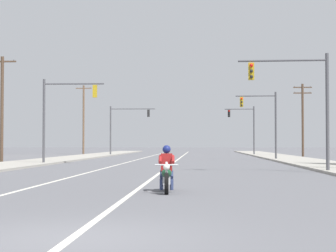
% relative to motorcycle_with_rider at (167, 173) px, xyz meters
% --- Properties ---
extents(ground_plane, '(400.00, 400.00, 0.00)m').
position_rel_motorcycle_with_rider_xyz_m(ground_plane, '(-1.06, -8.64, -0.59)').
color(ground_plane, '#5B5B60').
extents(lane_stripe_center, '(0.16, 100.00, 0.01)m').
position_rel_motorcycle_with_rider_xyz_m(lane_stripe_center, '(-1.01, 36.36, -0.58)').
color(lane_stripe_center, beige).
rests_on(lane_stripe_center, ground).
extents(lane_stripe_left, '(0.16, 100.00, 0.01)m').
position_rel_motorcycle_with_rider_xyz_m(lane_stripe_left, '(-4.75, 36.36, -0.58)').
color(lane_stripe_left, beige).
rests_on(lane_stripe_left, ground).
extents(sidewalk_kerb_right, '(4.40, 110.00, 0.14)m').
position_rel_motorcycle_with_rider_xyz_m(sidewalk_kerb_right, '(9.50, 31.36, -0.52)').
color(sidewalk_kerb_right, '#9E998E').
rests_on(sidewalk_kerb_right, ground).
extents(sidewalk_kerb_left, '(4.40, 110.00, 0.14)m').
position_rel_motorcycle_with_rider_xyz_m(sidewalk_kerb_left, '(-11.61, 31.36, -0.52)').
color(sidewalk_kerb_left, '#9E998E').
rests_on(sidewalk_kerb_left, ground).
extents(motorcycle_with_rider, '(0.70, 2.19, 1.46)m').
position_rel_motorcycle_with_rider_xyz_m(motorcycle_with_rider, '(0.00, 0.00, 0.00)').
color(motorcycle_with_rider, black).
rests_on(motorcycle_with_rider, ground).
extents(traffic_signal_near_right, '(4.68, 0.37, 6.20)m').
position_rel_motorcycle_with_rider_xyz_m(traffic_signal_near_right, '(6.32, 12.12, 3.50)').
color(traffic_signal_near_right, '#47474C').
rests_on(traffic_signal_near_right, ground).
extents(traffic_signal_near_left, '(4.47, 0.41, 6.20)m').
position_rel_motorcycle_with_rider_xyz_m(traffic_signal_near_left, '(-9.02, 23.05, 3.49)').
color(traffic_signal_near_left, '#47474C').
rests_on(traffic_signal_near_left, ground).
extents(traffic_signal_mid_right, '(3.71, 0.37, 6.20)m').
position_rel_motorcycle_with_rider_xyz_m(traffic_signal_mid_right, '(6.93, 34.38, 3.44)').
color(traffic_signal_mid_right, '#47474C').
rests_on(traffic_signal_mid_right, ground).
extents(traffic_signal_mid_left, '(5.71, 0.37, 6.20)m').
position_rel_motorcycle_with_rider_xyz_m(traffic_signal_mid_left, '(-8.49, 53.25, 3.56)').
color(traffic_signal_mid_left, '#47474C').
rests_on(traffic_signal_mid_left, ground).
extents(traffic_signal_far_right, '(3.77, 0.37, 6.20)m').
position_rel_motorcycle_with_rider_xyz_m(traffic_signal_far_right, '(6.83, 54.36, 3.44)').
color(traffic_signal_far_right, '#47474C').
rests_on(traffic_signal_far_right, ground).
extents(utility_pole_left_near, '(2.22, 0.26, 8.46)m').
position_rel_motorcycle_with_rider_xyz_m(utility_pole_left_near, '(-14.72, 26.76, 3.86)').
color(utility_pole_left_near, '#4C3828').
rests_on(utility_pole_left_near, ground).
extents(utility_pole_right_far, '(2.10, 0.26, 8.34)m').
position_rel_motorcycle_with_rider_xyz_m(utility_pole_right_far, '(12.82, 48.04, 3.93)').
color(utility_pole_right_far, '#4C3828').
rests_on(utility_pole_right_far, ground).
extents(utility_pole_left_far, '(2.17, 0.26, 9.44)m').
position_rel_motorcycle_with_rider_xyz_m(utility_pole_left_far, '(-14.79, 59.04, 4.35)').
color(utility_pole_left_far, brown).
rests_on(utility_pole_left_far, ground).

